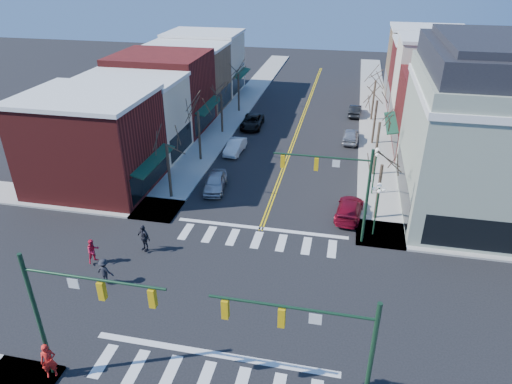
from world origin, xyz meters
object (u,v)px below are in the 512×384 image
Objects in this scene: pedestrian_red_b at (93,251)px; pedestrian_dark_a at (144,238)px; lamppost_corner at (377,200)px; lamppost_midblock at (376,163)px; car_right_mid at (351,135)px; victorian_corner at (496,130)px; car_right_near at (349,209)px; car_left_mid at (235,147)px; car_right_far at (355,110)px; car_left_near at (215,182)px; pedestrian_dark_b at (105,271)px; pedestrian_red_a at (49,361)px; car_left_far at (252,122)px.

pedestrian_dark_a reaches higher than pedestrian_red_b.
pedestrian_dark_a is at bearing -161.25° from lamppost_corner.
car_right_mid is at bearing 99.80° from lamppost_midblock.
lamppost_midblock is 19.54m from pedestrian_dark_a.
car_right_near is (-10.10, -3.54, -5.98)m from victorian_corner.
lamppost_midblock is at bearing 61.95° from pedestrian_dark_a.
car_right_near is (-1.80, 2.46, -2.28)m from lamppost_corner.
pedestrian_dark_a is (-1.79, -18.37, 0.45)m from car_left_mid.
victorian_corner is 23.89m from car_left_mid.
car_right_far is at bearing 7.25° from pedestrian_red_b.
car_left_near is at bearing -4.85° from car_right_near.
pedestrian_dark_b is (-0.90, -3.78, -0.13)m from pedestrian_dark_a.
pedestrian_dark_b reaches higher than car_right_near.
lamppost_corner is 16.47m from pedestrian_dark_a.
victorian_corner reaches higher than lamppost_corner.
car_right_far is (-1.80, 21.49, -2.28)m from lamppost_midblock.
pedestrian_red_a is (-13.70, -44.11, 0.44)m from car_right_far.
victorian_corner is 26.90m from pedestrian_dark_a.
car_right_mid reaches higher than car_left_mid.
lamppost_midblock is 4.98m from car_right_near.
car_left_mid is at bearing 154.28° from lamppost_midblock.
pedestrian_red_b is at bearing 74.66° from pedestrian_red_a.
car_left_mid is 19.06m from car_right_far.
pedestrian_red_a is at bearing -65.25° from pedestrian_dark_a.
victorian_corner is 10.89m from lamppost_corner.
pedestrian_red_b reaches higher than car_right_mid.
victorian_corner is 9.10m from lamppost_midblock.
victorian_corner is 2.84× the size of car_left_far.
car_right_near is 19.06m from pedestrian_red_b.
pedestrian_dark_a reaches higher than car_right_near.
lamppost_corner reaches higher than pedestrian_dark_a.
car_left_mid is 20.85m from pedestrian_red_b.
victorian_corner is at bearing -31.23° from pedestrian_red_b.
car_right_mid is 37.31m from pedestrian_red_a.
car_left_far is 1.07× the size of car_right_near.
car_left_far is at bearing 34.52° from car_right_far.
car_right_mid is at bearing 0.41° from pedestrian_red_b.
car_right_mid is at bearing -82.74° from car_right_near.
lamppost_midblock is at bearing -48.98° from car_left_far.
pedestrian_red_b is (-2.70, 8.87, -0.12)m from pedestrian_red_a.
pedestrian_red_a is 9.27m from pedestrian_red_b.
car_left_far is 13.76m from car_right_far.
car_left_far is at bearing -88.99° from pedestrian_dark_b.
car_left_far reaches higher than car_left_mid.
pedestrian_red_b is at bearing -158.28° from lamppost_corner.
car_left_far is 2.96× the size of pedestrian_dark_b.
pedestrian_dark_a is at bearing 63.52° from car_right_mid.
victorian_corner reaches higher than car_left_mid.
pedestrian_dark_b reaches higher than car_left_near.
car_right_mid is (-2.11, 12.21, -2.23)m from lamppost_midblock.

